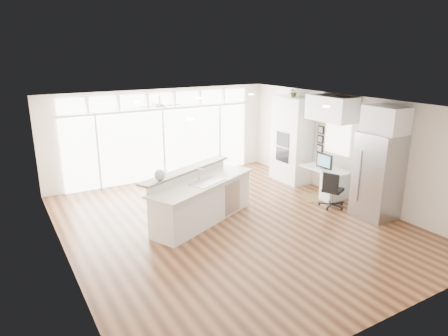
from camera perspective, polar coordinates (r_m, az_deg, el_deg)
floor at (r=9.14m, az=1.11°, el=-8.00°), size 7.00×8.00×0.02m
ceiling at (r=8.39m, az=1.21°, el=9.10°), size 7.00×8.00×0.02m
wall_back at (r=12.15m, az=-8.84°, el=4.76°), size 7.00×0.04×2.70m
wall_front at (r=5.88m, az=22.41°, el=-9.24°), size 7.00×0.04×2.70m
wall_left at (r=7.53m, az=-22.19°, el=-3.60°), size 0.04×8.00×2.70m
wall_right at (r=10.86m, az=17.09°, el=2.84°), size 0.04×8.00×2.70m
glass_wall at (r=12.16m, az=-8.67°, el=3.33°), size 5.80×0.06×2.08m
transom_row at (r=11.93m, az=-8.95°, el=9.56°), size 5.90×0.06×0.40m
desk_window at (r=10.99m, az=15.89°, el=4.16°), size 0.04×0.85×0.85m
ceiling_fan at (r=10.69m, az=-9.17°, el=9.30°), size 1.16×1.16×0.32m
recessed_lights at (r=8.56m, az=0.50°, el=9.12°), size 3.40×3.00×0.02m
oven_cabinet at (r=11.92m, az=9.62°, el=4.01°), size 0.64×1.20×2.50m
desk_nook at (r=11.06m, az=14.23°, el=-1.93°), size 0.72×1.30×0.76m
upper_cabinets at (r=10.65m, az=15.13°, el=8.22°), size 0.64×1.30×0.64m
refrigerator at (r=9.83m, az=21.11°, el=-1.07°), size 0.76×0.90×2.00m
fridge_cabinet at (r=9.59m, az=22.14°, el=6.42°), size 0.64×0.90×0.60m
framed_photos at (r=11.45m, az=13.60°, el=4.03°), size 0.06×0.22×0.80m
kitchen_island at (r=9.08m, az=-2.98°, el=-4.14°), size 3.13×2.22×1.17m
rug at (r=10.97m, az=13.39°, el=-4.09°), size 1.04×0.88×0.01m
office_chair at (r=10.26m, az=15.29°, el=-2.99°), size 0.62×0.60×0.92m
fishbowl at (r=8.43m, az=-9.17°, el=-0.95°), size 0.30×0.30×0.23m
monitor at (r=10.84m, az=14.15°, el=1.00°), size 0.10×0.53×0.44m
keyboard at (r=10.78m, az=13.42°, el=-0.19°), size 0.14×0.35×0.02m
potted_plant at (r=11.71m, az=9.94°, el=10.54°), size 0.26×0.29×0.23m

